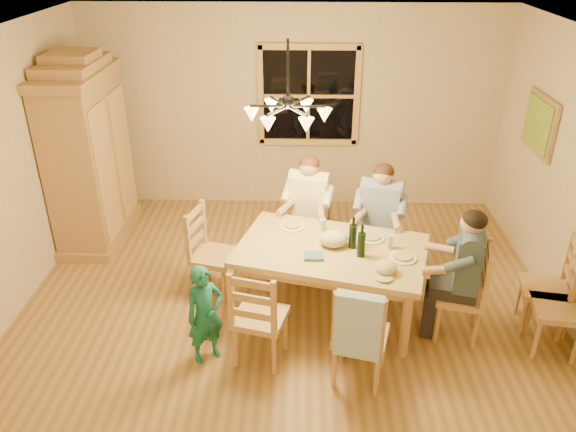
{
  "coord_description": "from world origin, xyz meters",
  "views": [
    {
      "loc": [
        0.13,
        -4.76,
        3.52
      ],
      "look_at": [
        -0.0,
        0.1,
        1.0
      ],
      "focal_mm": 35.0,
      "sensor_mm": 36.0,
      "label": 1
    }
  ],
  "objects_px": {
    "armoire": "(89,158)",
    "chair_near_left": "(260,331)",
    "chair_far_left": "(308,240)",
    "chair_far_right": "(377,250)",
    "wine_bottle_b": "(362,241)",
    "adult_plaid_man": "(380,207)",
    "chair_near_right": "(360,350)",
    "adult_woman": "(309,198)",
    "chandelier": "(288,112)",
    "chair_end_right": "(458,308)",
    "dining_table": "(331,257)",
    "chair_end_left": "(215,268)",
    "chair_spare_front": "(554,322)",
    "adult_slate_man": "(466,260)",
    "wine_bottle_a": "(353,232)",
    "child": "(205,314)",
    "chair_spare_back": "(541,302)"
  },
  "relations": [
    {
      "from": "armoire",
      "to": "chair_near_left",
      "type": "xyz_separation_m",
      "value": [
        2.2,
        -2.23,
        -0.75
      ]
    },
    {
      "from": "chair_far_left",
      "to": "armoire",
      "type": "bearing_deg",
      "value": 1.94
    },
    {
      "from": "chair_far_right",
      "to": "wine_bottle_b",
      "type": "bearing_deg",
      "value": 86.65
    },
    {
      "from": "adult_plaid_man",
      "to": "wine_bottle_b",
      "type": "bearing_deg",
      "value": 86.65
    },
    {
      "from": "chair_near_right",
      "to": "adult_woman",
      "type": "bearing_deg",
      "value": 117.9
    },
    {
      "from": "chair_far_left",
      "to": "chair_near_left",
      "type": "distance_m",
      "value": 1.69
    },
    {
      "from": "adult_woman",
      "to": "chandelier",
      "type": "bearing_deg",
      "value": 91.03
    },
    {
      "from": "adult_woman",
      "to": "adult_plaid_man",
      "type": "height_order",
      "value": "same"
    },
    {
      "from": "chair_end_right",
      "to": "adult_plaid_man",
      "type": "height_order",
      "value": "adult_plaid_man"
    },
    {
      "from": "dining_table",
      "to": "chair_end_left",
      "type": "bearing_deg",
      "value": 165.27
    },
    {
      "from": "chandelier",
      "to": "adult_woman",
      "type": "xyz_separation_m",
      "value": [
        0.21,
        0.84,
        -1.24
      ]
    },
    {
      "from": "chair_spare_front",
      "to": "adult_plaid_man",
      "type": "bearing_deg",
      "value": 59.27
    },
    {
      "from": "chair_end_left",
      "to": "adult_woman",
      "type": "distance_m",
      "value": 1.28
    },
    {
      "from": "chair_end_right",
      "to": "adult_woman",
      "type": "relative_size",
      "value": 1.13
    },
    {
      "from": "chair_far_right",
      "to": "chair_near_right",
      "type": "relative_size",
      "value": 1.0
    },
    {
      "from": "chair_end_left",
      "to": "chair_end_right",
      "type": "distance_m",
      "value": 2.48
    },
    {
      "from": "chair_far_left",
      "to": "adult_slate_man",
      "type": "relative_size",
      "value": 1.13
    },
    {
      "from": "chair_end_left",
      "to": "wine_bottle_a",
      "type": "xyz_separation_m",
      "value": [
        1.4,
        -0.3,
        0.62
      ]
    },
    {
      "from": "chair_far_left",
      "to": "child",
      "type": "bearing_deg",
      "value": 75.58
    },
    {
      "from": "chandelier",
      "to": "chair_near_right",
      "type": "xyz_separation_m",
      "value": [
        0.64,
        -1.02,
        -1.77
      ]
    },
    {
      "from": "chair_end_left",
      "to": "wine_bottle_b",
      "type": "xyz_separation_m",
      "value": [
        1.47,
        -0.46,
        0.62
      ]
    },
    {
      "from": "armoire",
      "to": "adult_woman",
      "type": "xyz_separation_m",
      "value": [
        2.63,
        -0.6,
        -0.22
      ]
    },
    {
      "from": "wine_bottle_a",
      "to": "child",
      "type": "relative_size",
      "value": 0.34
    },
    {
      "from": "chair_end_right",
      "to": "adult_woman",
      "type": "height_order",
      "value": "adult_woman"
    },
    {
      "from": "chandelier",
      "to": "chair_near_right",
      "type": "relative_size",
      "value": 0.78
    },
    {
      "from": "armoire",
      "to": "chair_spare_front",
      "type": "xyz_separation_m",
      "value": [
        4.87,
        -2.03,
        -0.75
      ]
    },
    {
      "from": "dining_table",
      "to": "chair_near_right",
      "type": "distance_m",
      "value": 1.02
    },
    {
      "from": "dining_table",
      "to": "chair_end_right",
      "type": "relative_size",
      "value": 2.03
    },
    {
      "from": "chair_end_right",
      "to": "chair_spare_back",
      "type": "relative_size",
      "value": 1.0
    },
    {
      "from": "chair_end_right",
      "to": "chair_spare_front",
      "type": "relative_size",
      "value": 1.0
    },
    {
      "from": "chandelier",
      "to": "chair_spare_front",
      "type": "xyz_separation_m",
      "value": [
        2.45,
        -0.59,
        -1.77
      ]
    },
    {
      "from": "chair_near_right",
      "to": "chair_far_right",
      "type": "bearing_deg",
      "value": 93.37
    },
    {
      "from": "chair_far_right",
      "to": "adult_plaid_man",
      "type": "relative_size",
      "value": 1.13
    },
    {
      "from": "chair_near_left",
      "to": "chair_end_left",
      "type": "relative_size",
      "value": 1.0
    },
    {
      "from": "adult_plaid_man",
      "to": "child",
      "type": "distance_m",
      "value": 2.25
    },
    {
      "from": "chair_far_right",
      "to": "adult_plaid_man",
      "type": "distance_m",
      "value": 0.54
    },
    {
      "from": "chair_near_right",
      "to": "child",
      "type": "relative_size",
      "value": 1.03
    },
    {
      "from": "child",
      "to": "adult_slate_man",
      "type": "bearing_deg",
      "value": -24.88
    },
    {
      "from": "child",
      "to": "dining_table",
      "type": "bearing_deg",
      "value": -2.39
    },
    {
      "from": "dining_table",
      "to": "chair_end_right",
      "type": "distance_m",
      "value": 1.29
    },
    {
      "from": "chair_end_left",
      "to": "wine_bottle_a",
      "type": "distance_m",
      "value": 1.56
    },
    {
      "from": "chair_end_right",
      "to": "chair_spare_back",
      "type": "xyz_separation_m",
      "value": [
        0.82,
        0.12,
        0.0
      ]
    },
    {
      "from": "wine_bottle_b",
      "to": "chair_near_left",
      "type": "bearing_deg",
      "value": -148.42
    },
    {
      "from": "chair_near_left",
      "to": "chair_end_left",
      "type": "height_order",
      "value": "same"
    },
    {
      "from": "chair_spare_front",
      "to": "chair_near_right",
      "type": "bearing_deg",
      "value": 112.41
    },
    {
      "from": "chair_near_left",
      "to": "chair_end_right",
      "type": "relative_size",
      "value": 1.0
    },
    {
      "from": "adult_woman",
      "to": "chair_spare_back",
      "type": "bearing_deg",
      "value": 168.16
    },
    {
      "from": "chair_end_right",
      "to": "chair_spare_front",
      "type": "distance_m",
      "value": 0.85
    },
    {
      "from": "chair_spare_back",
      "to": "adult_slate_man",
      "type": "bearing_deg",
      "value": 110.18
    },
    {
      "from": "chair_near_right",
      "to": "adult_plaid_man",
      "type": "relative_size",
      "value": 1.13
    }
  ]
}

